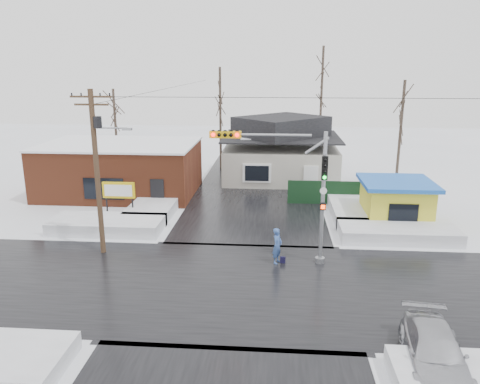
# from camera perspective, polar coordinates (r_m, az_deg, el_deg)

# --- Properties ---
(ground) EXTENTS (120.00, 120.00, 0.00)m
(ground) POSITION_cam_1_polar(r_m,az_deg,el_deg) (22.74, 0.07, -11.35)
(ground) COLOR white
(ground) RESTS_ON ground
(road_ns) EXTENTS (10.00, 120.00, 0.02)m
(road_ns) POSITION_cam_1_polar(r_m,az_deg,el_deg) (22.73, 0.07, -11.33)
(road_ns) COLOR black
(road_ns) RESTS_ON ground
(road_ew) EXTENTS (120.00, 10.00, 0.02)m
(road_ew) POSITION_cam_1_polar(r_m,az_deg,el_deg) (22.73, 0.07, -11.33)
(road_ew) COLOR black
(road_ew) RESTS_ON ground
(snowbank_nw) EXTENTS (7.00, 3.00, 0.80)m
(snowbank_nw) POSITION_cam_1_polar(r_m,az_deg,el_deg) (30.83, -15.85, -3.85)
(snowbank_nw) COLOR white
(snowbank_nw) RESTS_ON ground
(snowbank_ne) EXTENTS (7.00, 3.00, 0.80)m
(snowbank_ne) POSITION_cam_1_polar(r_m,az_deg,el_deg) (29.92, 18.67, -4.67)
(snowbank_ne) COLOR white
(snowbank_ne) RESTS_ON ground
(snowbank_nside_w) EXTENTS (3.00, 8.00, 0.80)m
(snowbank_nside_w) POSITION_cam_1_polar(r_m,az_deg,el_deg) (34.79, -9.97, -1.32)
(snowbank_nside_w) COLOR white
(snowbank_nside_w) RESTS_ON ground
(snowbank_nside_e) EXTENTS (3.00, 8.00, 0.80)m
(snowbank_nside_e) POSITION_cam_1_polar(r_m,az_deg,el_deg) (34.16, 13.44, -1.82)
(snowbank_nside_e) COLOR white
(snowbank_nside_e) RESTS_ON ground
(traffic_signal) EXTENTS (6.05, 0.68, 7.00)m
(traffic_signal) POSITION_cam_1_polar(r_m,az_deg,el_deg) (23.93, 6.44, 1.51)
(traffic_signal) COLOR gray
(traffic_signal) RESTS_ON ground
(utility_pole) EXTENTS (3.15, 0.44, 9.00)m
(utility_pole) POSITION_cam_1_polar(r_m,az_deg,el_deg) (26.09, -16.98, 3.38)
(utility_pole) COLOR #382619
(utility_pole) RESTS_ON ground
(brick_building) EXTENTS (12.20, 8.20, 4.12)m
(brick_building) POSITION_cam_1_polar(r_m,az_deg,el_deg) (39.22, -14.33, 2.84)
(brick_building) COLOR brown
(brick_building) RESTS_ON ground
(marquee_sign) EXTENTS (2.20, 0.21, 2.55)m
(marquee_sign) POSITION_cam_1_polar(r_m,az_deg,el_deg) (32.64, -14.57, 0.09)
(marquee_sign) COLOR black
(marquee_sign) RESTS_ON ground
(house) EXTENTS (10.40, 8.40, 5.76)m
(house) POSITION_cam_1_polar(r_m,az_deg,el_deg) (42.94, 5.00, 5.04)
(house) COLOR beige
(house) RESTS_ON ground
(kiosk) EXTENTS (4.60, 4.60, 2.88)m
(kiosk) POSITION_cam_1_polar(r_m,az_deg,el_deg) (32.49, 18.44, -1.12)
(kiosk) COLOR gold
(kiosk) RESTS_ON ground
(fence) EXTENTS (8.00, 0.12, 1.80)m
(fence) POSITION_cam_1_polar(r_m,az_deg,el_deg) (35.85, 12.23, -0.11)
(fence) COLOR black
(fence) RESTS_ON ground
(tree_far_left) EXTENTS (3.00, 3.00, 10.00)m
(tree_far_left) POSITION_cam_1_polar(r_m,az_deg,el_deg) (46.66, -2.45, 12.49)
(tree_far_left) COLOR #332821
(tree_far_left) RESTS_ON ground
(tree_far_mid) EXTENTS (3.00, 3.00, 12.00)m
(tree_far_mid) POSITION_cam_1_polar(r_m,az_deg,el_deg) (48.48, 10.03, 14.27)
(tree_far_mid) COLOR #332821
(tree_far_mid) RESTS_ON ground
(tree_far_right) EXTENTS (3.00, 3.00, 9.00)m
(tree_far_right) POSITION_cam_1_polar(r_m,az_deg,el_deg) (41.72, 19.26, 10.26)
(tree_far_right) COLOR #332821
(tree_far_right) RESTS_ON ground
(tree_far_west) EXTENTS (3.00, 3.00, 8.00)m
(tree_far_west) POSITION_cam_1_polar(r_m,az_deg,el_deg) (47.08, -15.09, 10.08)
(tree_far_west) COLOR #332821
(tree_far_west) RESTS_ON ground
(pedestrian) EXTENTS (0.71, 0.83, 1.93)m
(pedestrian) POSITION_cam_1_polar(r_m,az_deg,el_deg) (24.84, 4.57, -6.58)
(pedestrian) COLOR #38599E
(pedestrian) RESTS_ON ground
(car) EXTENTS (2.39, 4.87, 1.36)m
(car) POSITION_cam_1_polar(r_m,az_deg,el_deg) (18.17, 22.62, -17.58)
(car) COLOR #B4B5BC
(car) RESTS_ON ground
(shopping_bag) EXTENTS (0.29, 0.14, 0.35)m
(shopping_bag) POSITION_cam_1_polar(r_m,az_deg,el_deg) (25.13, 5.23, -8.28)
(shopping_bag) COLOR black
(shopping_bag) RESTS_ON ground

